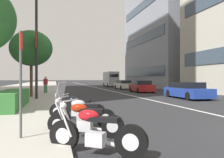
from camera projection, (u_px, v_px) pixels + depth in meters
sidewalk_right_plaza at (22, 89)px, 32.31m from camera, size 160.00×9.58×0.15m
lane_centre_stripe at (96, 87)px, 39.82m from camera, size 110.00×0.16×0.01m
motorcycle_under_tarp at (95, 134)px, 4.81m from camera, size 1.30×1.88×1.11m
motorcycle_far_end_row at (83, 120)px, 6.31m from camera, size 1.04×1.99×1.46m
motorcycle_nearest_camera at (82, 114)px, 7.46m from camera, size 0.86×1.99×1.46m
motorcycle_second_in_row at (77, 109)px, 8.83m from camera, size 0.98×2.07×1.08m
car_following_behind at (187, 91)px, 18.21m from camera, size 4.67×1.92×1.27m
car_lead_in_lane at (141, 86)px, 26.58m from camera, size 4.23×1.97×1.33m
car_far_down_avenue at (124, 85)px, 34.16m from camera, size 4.24×1.93×1.30m
delivery_van_ahead at (111, 79)px, 44.51m from camera, size 5.92×2.12×2.79m
parking_sign_by_curb at (21, 74)px, 5.55m from camera, size 0.32×0.06×2.56m
street_lamp_with_banners at (40, 27)px, 16.31m from camera, size 1.26×2.03×8.60m
clipped_hedge_bed at (12, 99)px, 11.47m from camera, size 5.15×1.10×0.81m
street_tree_near_plaza_corner at (31, 48)px, 18.15m from camera, size 3.24×3.24×5.15m
pedestrian_on_plaza at (46, 85)px, 22.73m from camera, size 0.30×0.43×1.60m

